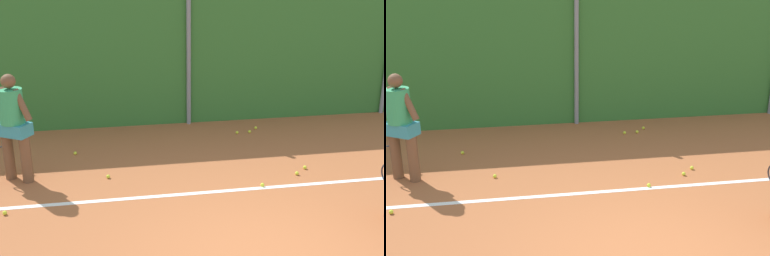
% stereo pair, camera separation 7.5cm
% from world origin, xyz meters
% --- Properties ---
extents(ground_plane, '(25.88, 25.88, 0.00)m').
position_xyz_m(ground_plane, '(0.00, 1.71, 0.00)').
color(ground_plane, '#A85B33').
extents(hedge_fence_backdrop, '(16.82, 0.25, 3.07)m').
position_xyz_m(hedge_fence_backdrop, '(0.00, 5.84, 1.54)').
color(hedge_fence_backdrop, '#33702D').
rests_on(hedge_fence_backdrop, ground_plane).
extents(fence_post_center, '(0.10, 0.10, 3.14)m').
position_xyz_m(fence_post_center, '(0.00, 5.66, 1.57)').
color(fence_post_center, gray).
rests_on(fence_post_center, ground_plane).
extents(court_baseline_paint, '(12.29, 0.10, 0.01)m').
position_xyz_m(court_baseline_paint, '(0.00, 2.07, 0.00)').
color(court_baseline_paint, white).
rests_on(court_baseline_paint, ground_plane).
extents(player_midcourt, '(0.77, 0.56, 1.87)m').
position_xyz_m(player_midcourt, '(-3.41, 3.12, 1.05)').
color(player_midcourt, brown).
rests_on(player_midcourt, ground_plane).
extents(tennis_ball_1, '(0.07, 0.07, 0.07)m').
position_xyz_m(tennis_ball_1, '(1.41, 4.99, 0.03)').
color(tennis_ball_1, '#CCDB33').
rests_on(tennis_ball_1, ground_plane).
extents(tennis_ball_2, '(0.07, 0.07, 0.07)m').
position_xyz_m(tennis_ball_2, '(1.40, 2.47, 0.03)').
color(tennis_ball_2, '#CCDB33').
rests_on(tennis_ball_2, ground_plane).
extents(tennis_ball_5, '(0.07, 0.07, 0.07)m').
position_xyz_m(tennis_ball_5, '(0.65, 2.13, 0.03)').
color(tennis_ball_5, '#CCDB33').
rests_on(tennis_ball_5, ground_plane).
extents(tennis_ball_6, '(0.07, 0.07, 0.07)m').
position_xyz_m(tennis_ball_6, '(1.64, 2.70, 0.03)').
color(tennis_ball_6, '#CCDB33').
rests_on(tennis_ball_6, ground_plane).
extents(tennis_ball_7, '(0.07, 0.07, 0.07)m').
position_xyz_m(tennis_ball_7, '(0.92, 4.76, 0.03)').
color(tennis_ball_7, '#CCDB33').
rests_on(tennis_ball_7, ground_plane).
extents(tennis_ball_8, '(0.07, 0.07, 0.07)m').
position_xyz_m(tennis_ball_8, '(-2.52, 4.13, 0.03)').
color(tennis_ball_8, '#CCDB33').
rests_on(tennis_ball_8, ground_plane).
extents(tennis_ball_9, '(0.07, 0.07, 0.07)m').
position_xyz_m(tennis_ball_9, '(-3.45, 1.87, 0.03)').
color(tennis_ball_9, '#CCDB33').
rests_on(tennis_ball_9, ground_plane).
extents(tennis_ball_10, '(0.07, 0.07, 0.07)m').
position_xyz_m(tennis_ball_10, '(-1.90, 2.92, 0.03)').
color(tennis_ball_10, '#CCDB33').
rests_on(tennis_ball_10, ground_plane).
extents(tennis_ball_11, '(0.07, 0.07, 0.07)m').
position_xyz_m(tennis_ball_11, '(1.20, 4.77, 0.03)').
color(tennis_ball_11, '#CCDB33').
rests_on(tennis_ball_11, ground_plane).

